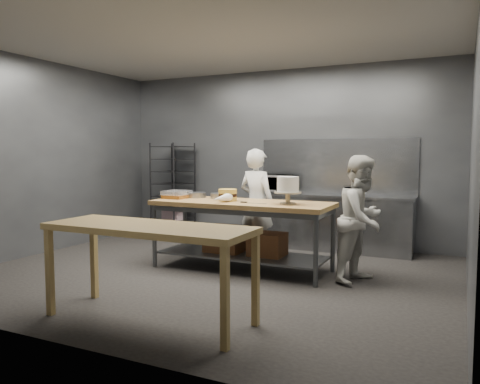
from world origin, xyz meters
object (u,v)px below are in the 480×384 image
Objects in this scene: work_table at (242,227)px; chef_right at (362,219)px; layer_cake at (228,195)px; speed_rack at (173,191)px; near_counter at (149,234)px; microwave at (273,183)px; frosted_cake_stand at (288,186)px; chef_behind at (257,204)px.

chef_right is at bearing 3.04° from work_table.
chef_right is 1.78m from layer_cake.
layer_cake is at bearing -40.56° from speed_rack.
chef_right reaches higher than near_counter.
microwave is at bearing 94.52° from near_counter.
chef_right is 4.42× the size of frosted_cake_stand.
frosted_cake_stand is (0.77, -0.79, 0.33)m from chef_behind.
near_counter is (0.05, -2.12, 0.24)m from work_table.
chef_right is (1.66, -0.62, -0.04)m from chef_behind.
work_table is 0.75m from chef_behind.
layer_cake is at bearing 96.03° from chef_behind.
near_counter is 4.46m from speed_rack.
chef_right is at bearing 173.38° from chef_behind.
chef_behind is 1.77m from chef_right.
speed_rack is at bearing 142.67° from work_table.
chef_right reaches higher than layer_cake.
chef_behind is at bearing 88.42° from chef_right.
near_counter is at bearing 106.69° from chef_behind.
near_counter is 1.23× the size of chef_behind.
work_table is at bearing 91.33° from near_counter.
work_table is 0.47m from layer_cake.
speed_rack reaches higher than work_table.
speed_rack is at bearing -177.68° from microwave.
microwave is at bearing 98.27° from work_table.
chef_behind is at bearing 134.27° from frosted_cake_stand.
chef_right is 2.84× the size of microwave.
speed_rack is 3.43m from frosted_cake_stand.
chef_behind reaches higher than near_counter.
work_table is at bearing -37.33° from speed_rack.
microwave is 2.10m from frosted_cake_stand.
frosted_cake_stand reaches higher than near_counter.
near_counter is 5.74× the size of frosted_cake_stand.
work_table is 1.48× the size of chef_behind.
speed_rack is at bearing 85.79° from chef_right.
chef_behind is 1.06× the size of chef_right.
chef_behind reaches higher than frosted_cake_stand.
microwave is at bearing 2.32° from speed_rack.
chef_behind is (-0.14, 2.83, -0.00)m from near_counter.
chef_right is (1.57, 0.08, 0.20)m from work_table.
near_counter is 3.93m from microwave.
layer_cake is at bearing 177.20° from frosted_cake_stand.
microwave is (-0.31, 3.91, 0.24)m from near_counter.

